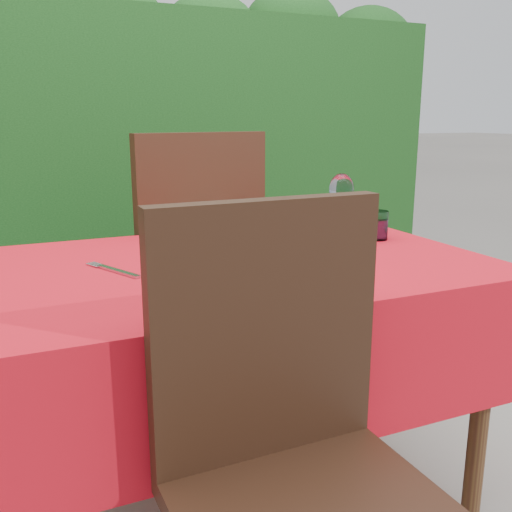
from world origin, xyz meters
name	(u,v)px	position (x,y,z in m)	size (l,w,h in m)	color
ground	(243,505)	(0.00, 0.00, 0.00)	(60.00, 60.00, 0.00)	slate
hedge	(124,158)	(0.00, 1.55, 0.92)	(3.20, 0.55, 1.78)	black
dining_table	(242,314)	(0.00, 0.00, 0.60)	(1.26, 0.86, 0.75)	#493017
chair_near	(294,447)	(-0.14, -0.57, 0.56)	(0.45, 0.45, 0.98)	black
chair_far	(189,258)	(0.04, 0.61, 0.61)	(0.55, 0.55, 1.07)	black
pizza_plate	(292,259)	(0.07, -0.16, 0.78)	(0.37, 0.37, 0.07)	white
pasta_plate	(244,229)	(0.12, 0.28, 0.77)	(0.23, 0.23, 0.07)	white
water_glass	(377,227)	(0.48, 0.07, 0.79)	(0.07, 0.07, 0.09)	silver
wine_glass	(341,192)	(0.43, 0.20, 0.88)	(0.08, 0.08, 0.19)	silver
fork	(118,271)	(-0.32, 0.00, 0.75)	(0.03, 0.22, 0.01)	#B4B3BB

